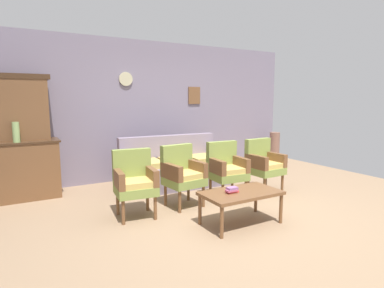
% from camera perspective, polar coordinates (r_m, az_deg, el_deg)
% --- Properties ---
extents(ground_plane, '(7.68, 7.68, 0.00)m').
position_cam_1_polar(ground_plane, '(4.51, 7.14, -12.51)').
color(ground_plane, '#997A5B').
extents(wall_back_with_decor, '(6.40, 0.09, 2.70)m').
position_cam_1_polar(wall_back_with_decor, '(6.52, -6.70, 6.04)').
color(wall_back_with_decor, gray).
rests_on(wall_back_with_decor, ground).
extents(side_cabinet, '(1.16, 0.55, 0.93)m').
position_cam_1_polar(side_cabinet, '(5.72, -28.24, -4.11)').
color(side_cabinet, brown).
rests_on(side_cabinet, ground).
extents(cabinet_upper_hutch, '(0.99, 0.38, 1.03)m').
position_cam_1_polar(cabinet_upper_hutch, '(5.69, -28.93, 5.79)').
color(cabinet_upper_hutch, brown).
rests_on(cabinet_upper_hutch, side_cabinet).
extents(vase_on_cabinet, '(0.10, 0.10, 0.31)m').
position_cam_1_polar(vase_on_cabinet, '(5.44, -28.96, 1.86)').
color(vase_on_cabinet, '#9CBF72').
rests_on(vase_on_cabinet, side_cabinet).
extents(floral_couch, '(1.92, 0.88, 0.90)m').
position_cam_1_polar(floral_couch, '(5.84, -3.22, -4.32)').
color(floral_couch, gray).
rests_on(floral_couch, ground).
extents(armchair_near_couch_end, '(0.57, 0.55, 0.90)m').
position_cam_1_polar(armchair_near_couch_end, '(4.36, -10.23, -6.38)').
color(armchair_near_couch_end, '#849947').
rests_on(armchair_near_couch_end, ground).
extents(armchair_by_doorway, '(0.57, 0.55, 0.90)m').
position_cam_1_polar(armchair_by_doorway, '(4.72, -1.73, -5.15)').
color(armchair_by_doorway, '#849947').
rests_on(armchair_by_doorway, ground).
extents(armchair_row_middle, '(0.55, 0.52, 0.90)m').
position_cam_1_polar(armchair_row_middle, '(5.09, 6.18, -4.22)').
color(armchair_row_middle, '#849947').
rests_on(armchair_row_middle, ground).
extents(armchair_near_cabinet, '(0.54, 0.52, 0.90)m').
position_cam_1_polar(armchair_near_cabinet, '(5.55, 12.70, -3.33)').
color(armchair_near_cabinet, '#849947').
rests_on(armchair_near_cabinet, ground).
extents(coffee_table, '(1.00, 0.56, 0.42)m').
position_cam_1_polar(coffee_table, '(4.12, 8.75, -9.02)').
color(coffee_table, brown).
rests_on(coffee_table, ground).
extents(book_stack_on_table, '(0.18, 0.10, 0.07)m').
position_cam_1_polar(book_stack_on_table, '(4.04, 7.15, -8.16)').
color(book_stack_on_table, '#EC4342').
rests_on(book_stack_on_table, coffee_table).
extents(floor_vase_by_wall, '(0.23, 0.23, 0.80)m').
position_cam_1_polar(floor_vase_by_wall, '(7.81, 14.52, -0.87)').
color(floor_vase_by_wall, '#845E4E').
rests_on(floor_vase_by_wall, ground).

